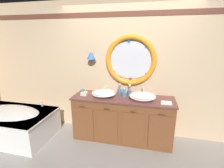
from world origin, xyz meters
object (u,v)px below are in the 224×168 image
object	(u,v)px
toothbrush_holder_right	(129,92)
toiletry_basket	(84,93)
sink_basin_left	(104,93)
toothbrush_holder_left	(120,91)
folded_hand_towel	(166,103)
bathtub	(10,121)
soap_dispenser	(124,92)
sink_basin_right	(142,96)

from	to	relation	value
toothbrush_holder_right	toiletry_basket	world-z (taller)	toothbrush_holder_right
sink_basin_left	toiletry_basket	world-z (taller)	sink_basin_left
toothbrush_holder_left	folded_hand_towel	bearing A→B (deg)	-21.26
bathtub	toothbrush_holder_left	bearing A→B (deg)	16.78
toiletry_basket	folded_hand_towel	bearing A→B (deg)	-3.70
toothbrush_holder_left	soap_dispenser	xyz separation A→B (m)	(0.11, -0.13, 0.02)
sink_basin_right	toiletry_basket	size ratio (longest dim) A/B	3.72
toothbrush_holder_left	folded_hand_towel	xyz separation A→B (m)	(0.85, -0.33, -0.04)
sink_basin_right	bathtub	bearing A→B (deg)	-170.84
bathtub	sink_basin_right	bearing A→B (deg)	9.16
toothbrush_holder_right	folded_hand_towel	xyz separation A→B (m)	(0.66, -0.31, -0.04)
sink_basin_right	toothbrush_holder_left	xyz separation A→B (m)	(-0.45, 0.22, -0.01)
sink_basin_left	sink_basin_right	bearing A→B (deg)	0.00
sink_basin_right	toothbrush_holder_right	bearing A→B (deg)	142.35
sink_basin_left	toiletry_basket	bearing A→B (deg)	-177.40
sink_basin_left	toothbrush_holder_right	xyz separation A→B (m)	(0.46, 0.20, -0.01)
toiletry_basket	sink_basin_right	bearing A→B (deg)	0.90
sink_basin_right	soap_dispenser	world-z (taller)	soap_dispenser
sink_basin_right	toothbrush_holder_right	size ratio (longest dim) A/B	2.11
folded_hand_towel	toothbrush_holder_right	bearing A→B (deg)	154.60
toothbrush_holder_left	soap_dispenser	world-z (taller)	toothbrush_holder_left
bathtub	sink_basin_left	world-z (taller)	sink_basin_left
toothbrush_holder_left	toothbrush_holder_right	xyz separation A→B (m)	(0.20, -0.02, 0.00)
soap_dispenser	toiletry_basket	bearing A→B (deg)	-172.28
sink_basin_left	sink_basin_right	world-z (taller)	sink_basin_left
sink_basin_right	toothbrush_holder_right	xyz separation A→B (m)	(-0.26, 0.20, -0.01)
sink_basin_right	toiletry_basket	xyz separation A→B (m)	(-1.10, -0.02, -0.03)
sink_basin_left	soap_dispenser	world-z (taller)	soap_dispenser
folded_hand_towel	sink_basin_right	bearing A→B (deg)	164.11
bathtub	sink_basin_right	distance (m)	2.63
bathtub	toothbrush_holder_left	xyz separation A→B (m)	(2.08, 0.63, 0.59)
sink_basin_left	sink_basin_right	xyz separation A→B (m)	(0.71, 0.00, -0.00)
soap_dispenser	toiletry_basket	distance (m)	0.76
sink_basin_right	toothbrush_holder_left	world-z (taller)	toothbrush_holder_left
sink_basin_left	toothbrush_holder_left	size ratio (longest dim) A/B	2.10
toothbrush_holder_left	folded_hand_towel	distance (m)	0.92
sink_basin_right	sink_basin_left	bearing A→B (deg)	180.00
toothbrush_holder_left	toiletry_basket	bearing A→B (deg)	-159.81
toothbrush_holder_right	soap_dispenser	world-z (taller)	toothbrush_holder_right
bathtub	sink_basin_left	distance (m)	1.96
toothbrush_holder_left	soap_dispenser	distance (m)	0.17
bathtub	soap_dispenser	size ratio (longest dim) A/B	9.58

